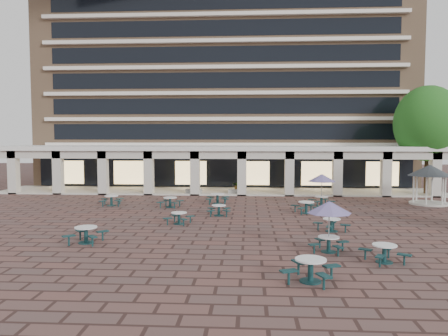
{
  "coord_description": "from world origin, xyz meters",
  "views": [
    {
      "loc": [
        2.82,
        -26.57,
        5.2
      ],
      "look_at": [
        1.06,
        3.0,
        3.13
      ],
      "focal_mm": 35.0,
      "sensor_mm": 36.0,
      "label": 1
    }
  ],
  "objects": [
    {
      "name": "picnic_table_7",
      "position": [
        6.7,
        3.4,
        0.48
      ],
      "size": [
        2.09,
        2.09,
        0.81
      ],
      "rotation": [
        0.0,
        0.0,
        0.25
      ],
      "color": "#153D40",
      "rests_on": "ground"
    },
    {
      "name": "picnic_table_3",
      "position": [
        5.02,
        -11.0,
        0.51
      ],
      "size": [
        2.31,
        2.31,
        0.85
      ],
      "rotation": [
        0.0,
        0.0,
        -0.39
      ],
      "color": "#153D40",
      "rests_on": "ground"
    },
    {
      "name": "picnic_table_12",
      "position": [
        -7.74,
        5.92,
        0.46
      ],
      "size": [
        1.96,
        1.96,
        0.77
      ],
      "rotation": [
        0.0,
        0.0,
        0.2
      ],
      "color": "#153D40",
      "rests_on": "ground"
    },
    {
      "name": "gazebo",
      "position": [
        16.79,
        8.07,
        2.3
      ],
      "size": [
        3.28,
        3.28,
        3.06
      ],
      "rotation": [
        0.0,
        0.0,
        -0.02
      ],
      "color": "beige",
      "rests_on": "ground"
    },
    {
      "name": "picnic_table_13",
      "position": [
        0.29,
        7.3,
        0.48
      ],
      "size": [
        1.84,
        1.84,
        0.81
      ],
      "rotation": [
        0.0,
        0.0,
        0.02
      ],
      "color": "#153D40",
      "rests_on": "ground"
    },
    {
      "name": "ground",
      "position": [
        0.0,
        0.0,
        0.0
      ],
      "size": [
        120.0,
        120.0,
        0.0
      ],
      "primitive_type": "plane",
      "color": "brown",
      "rests_on": "ground"
    },
    {
      "name": "retail_arcade",
      "position": [
        0.0,
        14.8,
        3.0
      ],
      "size": [
        42.0,
        6.6,
        4.4
      ],
      "color": "white",
      "rests_on": "ground"
    },
    {
      "name": "apartment_building",
      "position": [
        0.0,
        25.47,
        12.6
      ],
      "size": [
        40.0,
        15.5,
        25.2
      ],
      "color": "#A57E5D",
      "rests_on": "ground"
    },
    {
      "name": "picnic_table_5",
      "position": [
        -1.43,
        -0.82,
        0.43
      ],
      "size": [
        1.85,
        1.85,
        0.71
      ],
      "rotation": [
        0.0,
        0.0,
        -0.25
      ],
      "color": "#153D40",
      "rests_on": "ground"
    },
    {
      "name": "picnic_table_1",
      "position": [
        -5.23,
        -5.81,
        0.49
      ],
      "size": [
        1.92,
        1.92,
        0.82
      ],
      "rotation": [
        0.0,
        0.0,
        -0.07
      ],
      "color": "#153D40",
      "rests_on": "ground"
    },
    {
      "name": "picnic_table_2",
      "position": [
        8.43,
        -8.35,
        0.45
      ],
      "size": [
        1.98,
        1.98,
        0.76
      ],
      "rotation": [
        0.0,
        0.0,
        0.27
      ],
      "color": "#153D40",
      "rests_on": "ground"
    },
    {
      "name": "planter_left",
      "position": [
        -2.28,
        12.9,
        0.5
      ],
      "size": [
        1.5,
        0.81,
        1.26
      ],
      "color": "gray",
      "rests_on": "ground"
    },
    {
      "name": "tree_east_c",
      "position": [
        18.81,
        13.88,
        6.46
      ],
      "size": [
        5.93,
        5.93,
        9.88
      ],
      "color": "#45321B",
      "rests_on": "ground"
    },
    {
      "name": "picnic_table_9",
      "position": [
        0.77,
        2.12,
        0.43
      ],
      "size": [
        1.65,
        1.65,
        0.72
      ],
      "rotation": [
        0.0,
        0.0,
        0.04
      ],
      "color": "#153D40",
      "rests_on": "ground"
    },
    {
      "name": "picnic_table_11",
      "position": [
        8.26,
        6.64,
        2.07
      ],
      "size": [
        2.11,
        2.11,
        2.43
      ],
      "rotation": [
        0.0,
        0.0,
        0.22
      ],
      "color": "#153D40",
      "rests_on": "ground"
    },
    {
      "name": "planter_right",
      "position": [
        1.64,
        12.9,
        0.48
      ],
      "size": [
        1.5,
        0.66,
        1.23
      ],
      "color": "gray",
      "rests_on": "ground"
    },
    {
      "name": "picnic_table_10",
      "position": [
        7.36,
        -2.37,
        0.43
      ],
      "size": [
        1.99,
        1.99,
        0.72
      ],
      "rotation": [
        0.0,
        0.0,
        0.43
      ],
      "color": "#153D40",
      "rests_on": "ground"
    },
    {
      "name": "picnic_table_6",
      "position": [
        6.41,
        -6.82,
        1.97
      ],
      "size": [
        2.01,
        2.01,
        2.32
      ],
      "rotation": [
        0.0,
        0.0,
        -0.39
      ],
      "color": "#153D40",
      "rests_on": "ground"
    },
    {
      "name": "picnic_table_8",
      "position": [
        -3.1,
        5.39,
        0.45
      ],
      "size": [
        1.9,
        1.9,
        0.76
      ],
      "rotation": [
        0.0,
        0.0,
        -0.18
      ],
      "color": "#153D40",
      "rests_on": "ground"
    }
  ]
}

